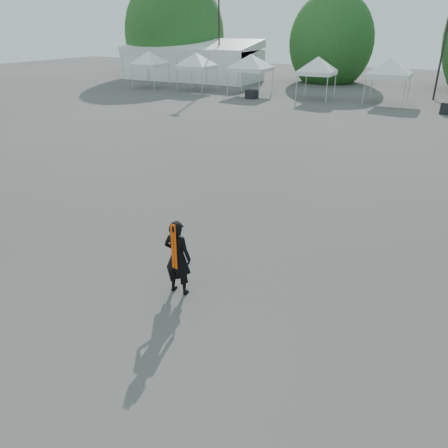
% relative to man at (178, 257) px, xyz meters
% --- Properties ---
extents(ground, '(120.00, 120.00, 0.00)m').
position_rel_man_xyz_m(ground, '(0.14, 1.54, -0.90)').
color(ground, '#474442').
rests_on(ground, ground).
extents(marquee, '(15.00, 6.25, 4.23)m').
position_rel_man_xyz_m(marquee, '(-21.86, 36.54, 1.07)').
color(marquee, white).
rests_on(marquee, ground).
extents(light_pole_west, '(0.60, 0.25, 10.30)m').
position_rel_man_xyz_m(light_pole_west, '(-17.86, 35.54, 4.87)').
color(light_pole_west, black).
rests_on(light_pole_west, ground).
extents(light_pole_east, '(0.60, 0.25, 9.80)m').
position_rel_man_xyz_m(light_pole_east, '(3.14, 33.54, 4.62)').
color(light_pole_east, black).
rests_on(light_pole_east, ground).
extents(tree_far_w, '(4.80, 4.80, 7.30)m').
position_rel_man_xyz_m(tree_far_w, '(-25.86, 39.54, 3.64)').
color(tree_far_w, '#382314').
rests_on(tree_far_w, ground).
extents(tree_mid_w, '(4.16, 4.16, 6.33)m').
position_rel_man_xyz_m(tree_mid_w, '(-7.86, 41.54, 3.03)').
color(tree_mid_w, '#382314').
rests_on(tree_mid_w, ground).
extents(tent_a, '(3.88, 3.88, 3.88)m').
position_rel_man_xyz_m(tent_a, '(-21.91, 29.00, 2.16)').
color(tent_a, silver).
rests_on(tent_a, ground).
extents(tent_b, '(4.05, 4.05, 3.88)m').
position_rel_man_xyz_m(tent_b, '(-16.84, 29.18, 2.16)').
color(tent_b, silver).
rests_on(tent_b, ground).
extents(tent_c, '(4.50, 4.50, 3.88)m').
position_rel_man_xyz_m(tent_c, '(-11.54, 29.47, 2.16)').
color(tent_c, silver).
rests_on(tent_c, ground).
extents(tent_d, '(3.79, 3.79, 3.88)m').
position_rel_man_xyz_m(tent_d, '(-5.52, 29.11, 2.16)').
color(tent_d, silver).
rests_on(tent_d, ground).
extents(tent_e, '(4.39, 4.39, 3.88)m').
position_rel_man_xyz_m(tent_e, '(-0.11, 30.00, 2.16)').
color(tent_e, silver).
rests_on(tent_e, ground).
extents(man, '(0.67, 0.45, 1.79)m').
position_rel_man_xyz_m(man, '(0.00, 0.00, 0.00)').
color(man, black).
rests_on(man, ground).
extents(crate_west, '(0.99, 0.81, 0.70)m').
position_rel_man_xyz_m(crate_west, '(-10.36, 27.17, -0.55)').
color(crate_west, black).
rests_on(crate_west, ground).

